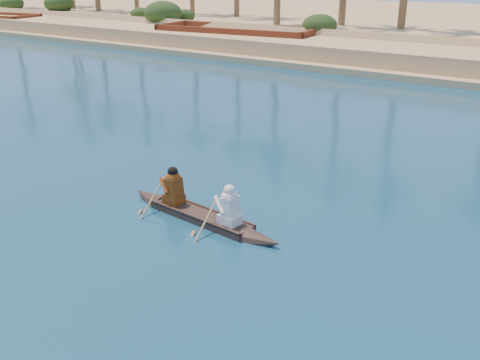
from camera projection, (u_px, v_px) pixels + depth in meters
The scene contains 4 objects.
sandy_embankment at pixel (470, 29), 48.56m from camera, with size 150.00×51.00×1.50m.
shrub_cluster at pixel (417, 38), 36.59m from camera, with size 100.00×6.00×2.40m, color #243714, non-canonical shape.
canoe at pixel (201, 210), 12.77m from camera, with size 4.75×1.01×1.30m.
barge_mid at pixel (236, 40), 39.74m from camera, with size 12.39×5.40×2.00m.
Camera 1 is at (11.61, -6.27, 5.62)m, focal length 40.00 mm.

